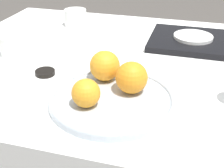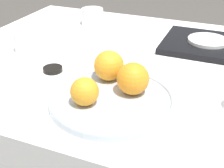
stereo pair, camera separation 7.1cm
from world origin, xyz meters
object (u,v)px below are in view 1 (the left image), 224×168
(cup_2, at_px, (75,18))
(soy_dish, at_px, (45,72))
(orange_2, at_px, (132,78))
(orange_0, at_px, (105,66))
(serving_tray, at_px, (193,41))
(fruit_platter, at_px, (112,99))
(cup_0, at_px, (14,46))
(side_plate, at_px, (193,37))
(orange_1, at_px, (86,93))

(cup_2, xyz_separation_m, soy_dish, (0.07, -0.42, -0.03))
(orange_2, bearing_deg, orange_0, 151.13)
(orange_0, height_order, cup_2, orange_0)
(serving_tray, bearing_deg, fruit_platter, -110.39)
(cup_2, bearing_deg, serving_tray, -8.75)
(serving_tray, relative_size, soy_dish, 5.20)
(orange_0, distance_m, orange_2, 0.09)
(cup_0, bearing_deg, soy_dish, -31.95)
(serving_tray, bearing_deg, cup_2, 171.25)
(serving_tray, bearing_deg, soy_dish, -137.61)
(orange_0, distance_m, side_plate, 0.41)
(orange_0, xyz_separation_m, cup_0, (-0.32, 0.10, -0.02))
(fruit_platter, distance_m, orange_0, 0.10)
(orange_1, bearing_deg, soy_dish, 141.48)
(fruit_platter, xyz_separation_m, side_plate, (0.16, 0.43, 0.02))
(orange_2, distance_m, soy_dish, 0.26)
(orange_1, bearing_deg, orange_2, 46.39)
(orange_0, bearing_deg, fruit_platter, -62.84)
(side_plate, xyz_separation_m, cup_0, (-0.53, -0.25, 0.01))
(orange_1, bearing_deg, orange_0, 88.54)
(orange_2, bearing_deg, orange_1, -133.61)
(serving_tray, bearing_deg, cup_0, -154.51)
(cup_2, bearing_deg, orange_2, -54.75)
(fruit_platter, xyz_separation_m, cup_0, (-0.37, 0.18, 0.02))
(side_plate, bearing_deg, soy_dish, -137.61)
(fruit_platter, xyz_separation_m, orange_2, (0.04, 0.04, 0.04))
(side_plate, distance_m, soy_dish, 0.51)
(cup_0, bearing_deg, serving_tray, 25.49)
(orange_2, relative_size, serving_tray, 0.27)
(orange_2, height_order, side_plate, orange_2)
(orange_2, height_order, cup_0, orange_2)
(orange_0, xyz_separation_m, orange_2, (0.08, -0.04, -0.00))
(side_plate, relative_size, soy_dish, 2.39)
(orange_0, relative_size, orange_2, 1.01)
(orange_1, bearing_deg, side_plate, 66.70)
(orange_1, distance_m, cup_2, 0.60)
(fruit_platter, height_order, orange_0, orange_0)
(orange_1, xyz_separation_m, soy_dish, (-0.17, 0.14, -0.04))
(orange_2, bearing_deg, soy_dish, 169.03)
(side_plate, relative_size, cup_2, 1.54)
(fruit_platter, xyz_separation_m, cup_2, (-0.29, 0.50, 0.02))
(fruit_platter, relative_size, orange_1, 4.59)
(fruit_platter, height_order, orange_1, orange_1)
(serving_tray, relative_size, side_plate, 2.17)
(orange_0, distance_m, cup_0, 0.34)
(serving_tray, xyz_separation_m, soy_dish, (-0.38, -0.35, -0.00))
(cup_2, bearing_deg, orange_1, -66.02)
(soy_dish, bearing_deg, orange_2, -10.97)
(orange_2, xyz_separation_m, cup_0, (-0.40, 0.14, -0.02))
(fruit_platter, bearing_deg, orange_0, 117.16)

